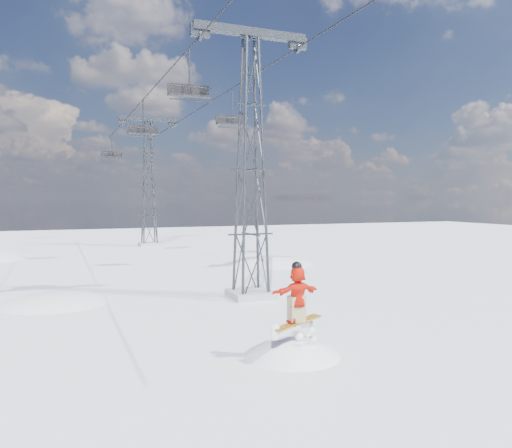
# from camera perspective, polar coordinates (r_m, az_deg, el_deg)

# --- Properties ---
(ground) EXTENTS (120.00, 120.00, 0.00)m
(ground) POSITION_cam_1_polar(r_m,az_deg,el_deg) (14.41, 8.32, -14.40)
(ground) COLOR white
(ground) RESTS_ON ground
(snow_terrain) EXTENTS (39.00, 37.00, 22.00)m
(snow_terrain) POSITION_cam_1_polar(r_m,az_deg,el_deg) (35.97, -17.79, -19.86)
(snow_terrain) COLOR white
(snow_terrain) RESTS_ON ground
(lift_tower_near) EXTENTS (5.20, 1.80, 11.43)m
(lift_tower_near) POSITION_cam_1_polar(r_m,az_deg,el_deg) (21.36, -0.61, 6.13)
(lift_tower_near) COLOR #999999
(lift_tower_near) RESTS_ON ground
(lift_tower_far) EXTENTS (5.20, 1.80, 11.43)m
(lift_tower_far) POSITION_cam_1_polar(r_m,az_deg,el_deg) (45.55, -12.15, 4.40)
(lift_tower_far) COLOR #999999
(lift_tower_far) RESTS_ON ground
(haul_cables) EXTENTS (4.46, 51.00, 0.06)m
(haul_cables) POSITION_cam_1_polar(r_m,az_deg,el_deg) (32.97, -8.14, 14.42)
(haul_cables) COLOR black
(haul_cables) RESTS_ON ground
(snowboarder_jump) EXTENTS (4.40, 4.40, 6.57)m
(snowboarder_jump) POSITION_cam_1_polar(r_m,az_deg,el_deg) (14.70, 4.13, -20.90)
(snowboarder_jump) COLOR white
(snowboarder_jump) RESTS_ON ground
(lift_chair_near) EXTENTS (1.88, 0.54, 2.33)m
(lift_chair_near) POSITION_cam_1_polar(r_m,az_deg,el_deg) (22.87, -7.65, 14.79)
(lift_chair_near) COLOR black
(lift_chair_near) RESTS_ON ground
(lift_chair_mid) EXTENTS (1.93, 0.56, 2.39)m
(lift_chair_mid) POSITION_cam_1_polar(r_m,az_deg,el_deg) (30.64, -2.76, 11.69)
(lift_chair_mid) COLOR black
(lift_chair_mid) RESTS_ON ground
(lift_chair_far) EXTENTS (2.04, 0.59, 2.53)m
(lift_chair_far) POSITION_cam_1_polar(r_m,az_deg,el_deg) (34.84, -12.78, 10.38)
(lift_chair_far) COLOR black
(lift_chair_far) RESTS_ON ground
(lift_chair_extra) EXTENTS (2.07, 0.60, 2.57)m
(lift_chair_extra) POSITION_cam_1_polar(r_m,az_deg,el_deg) (54.41, -16.14, 7.61)
(lift_chair_extra) COLOR black
(lift_chair_extra) RESTS_ON ground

